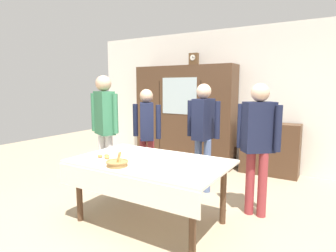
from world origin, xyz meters
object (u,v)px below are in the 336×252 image
tea_cup_near_left (189,158)px  bread_basket (117,163)px  dining_table (148,169)px  spoon_front_edge (140,160)px  person_beside_shelf (105,121)px  spoon_far_left (131,157)px  person_behind_table_right (147,128)px  bookshelf_low (269,149)px  tea_cup_near_right (148,153)px  wall_cabinet (184,115)px  mantel_clock (194,59)px  pastry_plate (104,158)px  person_by_cabinet (258,137)px  book_stack (271,120)px  tea_cup_center (193,172)px  person_behind_table_left (203,127)px

tea_cup_near_left → bread_basket: bread_basket is taller
dining_table → spoon_front_edge: 0.14m
person_beside_shelf → bread_basket: bearing=-41.3°
spoon_far_left → person_behind_table_right: size_ratio=0.08×
bookshelf_low → spoon_front_edge: bookshelf_low is taller
tea_cup_near_left → person_behind_table_right: bearing=146.3°
tea_cup_near_right → person_behind_table_right: (-0.58, 0.79, 0.16)m
wall_cabinet → person_behind_table_right: bearing=-84.1°
dining_table → tea_cup_near_left: tea_cup_near_left is taller
mantel_clock → person_behind_table_right: 1.98m
pastry_plate → spoon_far_left: bearing=46.8°
person_by_cabinet → bookshelf_low: bearing=96.3°
dining_table → person_beside_shelf: size_ratio=1.01×
book_stack → tea_cup_near_right: bearing=-112.0°
person_behind_table_right → person_by_cabinet: bearing=-5.1°
tea_cup_center → bread_basket: size_ratio=0.54×
dining_table → pastry_plate: size_ratio=6.32×
pastry_plate → bread_basket: bearing=-24.0°
bookshelf_low → pastry_plate: bookshelf_low is taller
tea_cup_near_left → spoon_front_edge: (-0.48, -0.29, -0.02)m
tea_cup_center → tea_cup_near_left: size_ratio=1.00×
pastry_plate → person_beside_shelf: size_ratio=0.16×
tea_cup_center → spoon_front_edge: bearing=168.0°
spoon_far_left → person_behind_table_left: size_ratio=0.07×
book_stack → tea_cup_center: bearing=-93.3°
book_stack → tea_cup_near_left: (-0.42, -2.38, -0.21)m
tea_cup_near_left → tea_cup_near_right: size_ratio=1.00×
person_behind_table_left → dining_table: bearing=-95.2°
mantel_clock → person_beside_shelf: bearing=-104.2°
person_behind_table_right → person_beside_shelf: 0.66m
tea_cup_center → pastry_plate: size_ratio=0.46×
mantel_clock → tea_cup_near_left: bearing=-64.9°
tea_cup_center → spoon_far_left: (-0.93, 0.23, -0.02)m
tea_cup_center → bread_basket: bread_basket is taller
wall_cabinet → bookshelf_low: bearing=1.7°
spoon_front_edge → wall_cabinet: bearing=107.2°
bread_basket → person_behind_table_right: size_ratio=0.15×
spoon_front_edge → pastry_plate: bearing=-157.7°
person_behind_table_right → person_behind_table_left: size_ratio=0.95×
bread_basket → tea_cup_near_left: bearing=47.4°
person_by_cabinet → person_beside_shelf: person_beside_shelf is taller
tea_cup_center → person_behind_table_left: 1.56m
tea_cup_near_left → person_by_cabinet: bearing=43.7°
dining_table → spoon_far_left: size_ratio=14.86×
pastry_plate → dining_table: bearing=21.8°
spoon_far_left → person_behind_table_left: (0.39, 1.23, 0.24)m
wall_cabinet → person_by_cabinet: (1.92, -1.74, -0.01)m
dining_table → pastry_plate: (-0.49, -0.20, 0.11)m
dining_table → tea_cup_near_left: (0.39, 0.26, 0.12)m
pastry_plate → person_beside_shelf: (-0.71, 0.77, 0.32)m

